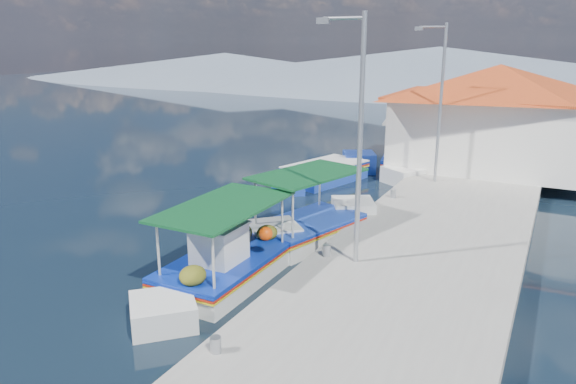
% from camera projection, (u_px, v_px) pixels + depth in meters
% --- Properties ---
extents(ground, '(160.00, 160.00, 0.00)m').
position_uv_depth(ground, '(161.00, 274.00, 13.94)').
color(ground, black).
rests_on(ground, ground).
extents(quay, '(5.00, 44.00, 0.50)m').
position_uv_depth(quay, '(441.00, 231.00, 16.42)').
color(quay, '#9D9B92').
rests_on(quay, ground).
extents(bollards, '(0.20, 17.20, 0.30)m').
position_uv_depth(bollards, '(368.00, 215.00, 16.59)').
color(bollards, '#A5A8AD').
rests_on(bollards, quay).
extents(main_caique, '(2.04, 6.80, 2.24)m').
position_uv_depth(main_caique, '(228.00, 264.00, 13.49)').
color(main_caique, silver).
rests_on(main_caique, ground).
extents(caique_green_canopy, '(3.03, 6.08, 2.37)m').
position_uv_depth(caique_green_canopy, '(308.00, 229.00, 16.23)').
color(caique_green_canopy, silver).
rests_on(caique_green_canopy, ground).
extents(caique_blue_hull, '(3.19, 6.38, 1.18)m').
position_uv_depth(caique_blue_hull, '(326.00, 174.00, 23.17)').
color(caique_blue_hull, '#1D40AE').
rests_on(caique_blue_hull, ground).
extents(caique_far, '(3.22, 7.47, 2.67)m').
position_uv_depth(caique_far, '(410.00, 159.00, 25.25)').
color(caique_far, silver).
rests_on(caique_far, ground).
extents(harbor_building, '(10.49, 10.49, 4.40)m').
position_uv_depth(harbor_building, '(496.00, 114.00, 23.32)').
color(harbor_building, white).
rests_on(harbor_building, quay).
extents(lamp_post_near, '(1.21, 0.14, 6.00)m').
position_uv_depth(lamp_post_near, '(357.00, 129.00, 12.63)').
color(lamp_post_near, '#A5A8AD').
rests_on(lamp_post_near, quay).
extents(lamp_post_far, '(1.21, 0.14, 6.00)m').
position_uv_depth(lamp_post_far, '(439.00, 96.00, 20.34)').
color(lamp_post_far, '#A5A8AD').
rests_on(lamp_post_far, quay).
extents(mountain_ridge, '(171.40, 96.00, 5.50)m').
position_uv_depth(mountain_ridge, '(545.00, 77.00, 58.48)').
color(mountain_ridge, slate).
rests_on(mountain_ridge, ground).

